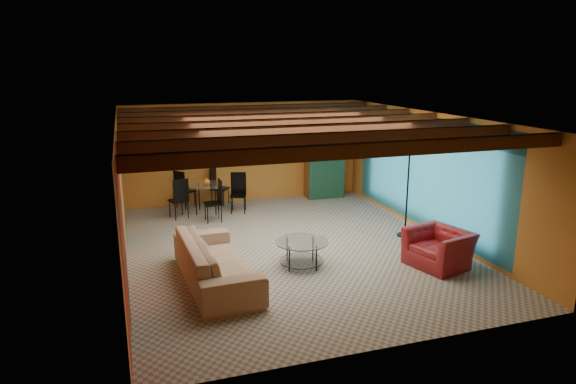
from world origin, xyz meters
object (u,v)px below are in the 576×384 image
object	(u,v)px
armchair	(439,248)
dining_table	(207,193)
sofa	(216,261)
coffee_table	(301,253)
potted_plant	(324,127)
vase	(206,170)
armoire	(324,166)
floor_lamp	(408,189)

from	to	relation	value
armchair	dining_table	size ratio (longest dim) A/B	0.55
sofa	coffee_table	xyz separation A→B (m)	(1.65, 0.22, -0.14)
coffee_table	potted_plant	distance (m)	5.50
dining_table	sofa	bearing A→B (deg)	-97.20
dining_table	vase	xyz separation A→B (m)	(0.00, 0.00, 0.60)
potted_plant	vase	distance (m)	3.58
armoire	potted_plant	bearing A→B (deg)	0.00
coffee_table	armoire	world-z (taller)	armoire
armchair	floor_lamp	distance (m)	1.88
floor_lamp	potted_plant	size ratio (longest dim) A/B	4.69
potted_plant	coffee_table	bearing A→B (deg)	-116.36
potted_plant	vase	bearing A→B (deg)	-170.41
armchair	floor_lamp	size ratio (longest dim) A/B	0.50
dining_table	armoire	world-z (taller)	armoire
armoire	dining_table	bearing A→B (deg)	-168.75
floor_lamp	potted_plant	distance (m)	3.88
potted_plant	armoire	bearing A→B (deg)	0.00
sofa	armoire	distance (m)	6.32
armchair	vase	xyz separation A→B (m)	(-3.56, 4.87, 0.77)
armoire	floor_lamp	world-z (taller)	floor_lamp
armchair	potted_plant	bearing A→B (deg)	166.01
floor_lamp	vase	size ratio (longest dim) A/B	11.60
sofa	armchair	size ratio (longest dim) A/B	2.48
sofa	floor_lamp	world-z (taller)	floor_lamp
coffee_table	potted_plant	xyz separation A→B (m)	(2.32, 4.67, 1.74)
sofa	potted_plant	bearing A→B (deg)	-41.92
sofa	armoire	world-z (taller)	armoire
armchair	floor_lamp	bearing A→B (deg)	154.25
armoire	floor_lamp	bearing A→B (deg)	-81.50
sofa	potted_plant	size ratio (longest dim) A/B	5.81
sofa	armoire	bearing A→B (deg)	-41.92
sofa	potted_plant	distance (m)	6.50
sofa	vase	xyz separation A→B (m)	(0.55, 4.32, 0.73)
coffee_table	floor_lamp	distance (m)	3.03
sofa	coffee_table	size ratio (longest dim) A/B	2.70
coffee_table	vase	bearing A→B (deg)	105.11
dining_table	armoire	xyz separation A→B (m)	(3.42, 0.58, 0.37)
sofa	vase	size ratio (longest dim) A/B	14.38
armchair	vase	distance (m)	6.08
sofa	dining_table	size ratio (longest dim) A/B	1.36
armchair	potted_plant	xyz separation A→B (m)	(-0.14, 5.45, 1.65)
armchair	coffee_table	world-z (taller)	armchair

